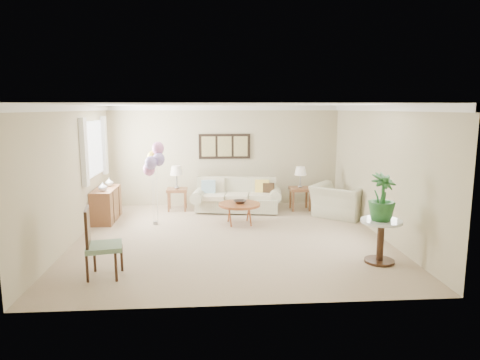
{
  "coord_description": "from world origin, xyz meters",
  "views": [
    {
      "loc": [
        -0.41,
        -8.2,
        2.54
      ],
      "look_at": [
        0.23,
        0.6,
        1.05
      ],
      "focal_mm": 32.0,
      "sensor_mm": 36.0,
      "label": 1
    }
  ],
  "objects_px": {
    "accent_chair": "(98,241)",
    "balloon_cluster": "(154,160)",
    "armchair": "(340,201)",
    "coffee_table": "(239,205)",
    "sofa": "(237,198)"
  },
  "relations": [
    {
      "from": "accent_chair",
      "to": "balloon_cluster",
      "type": "bearing_deg",
      "value": 80.31
    },
    {
      "from": "armchair",
      "to": "accent_chair",
      "type": "bearing_deg",
      "value": 75.03
    },
    {
      "from": "coffee_table",
      "to": "balloon_cluster",
      "type": "height_order",
      "value": "balloon_cluster"
    },
    {
      "from": "coffee_table",
      "to": "armchair",
      "type": "bearing_deg",
      "value": 11.08
    },
    {
      "from": "armchair",
      "to": "coffee_table",
      "type": "bearing_deg",
      "value": 51.16
    },
    {
      "from": "accent_chair",
      "to": "coffee_table",
      "type": "bearing_deg",
      "value": 50.59
    },
    {
      "from": "coffee_table",
      "to": "balloon_cluster",
      "type": "relative_size",
      "value": 0.5
    },
    {
      "from": "accent_chair",
      "to": "balloon_cluster",
      "type": "relative_size",
      "value": 0.58
    },
    {
      "from": "coffee_table",
      "to": "balloon_cluster",
      "type": "xyz_separation_m",
      "value": [
        -1.84,
        0.07,
        1.01
      ]
    },
    {
      "from": "coffee_table",
      "to": "accent_chair",
      "type": "bearing_deg",
      "value": -129.41
    },
    {
      "from": "balloon_cluster",
      "to": "armchair",
      "type": "bearing_deg",
      "value": 5.46
    },
    {
      "from": "coffee_table",
      "to": "sofa",
      "type": "bearing_deg",
      "value": 88.42
    },
    {
      "from": "sofa",
      "to": "coffee_table",
      "type": "relative_size",
      "value": 2.52
    },
    {
      "from": "armchair",
      "to": "accent_chair",
      "type": "distance_m",
      "value": 5.78
    },
    {
      "from": "balloon_cluster",
      "to": "sofa",
      "type": "bearing_deg",
      "value": 32.04
    }
  ]
}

